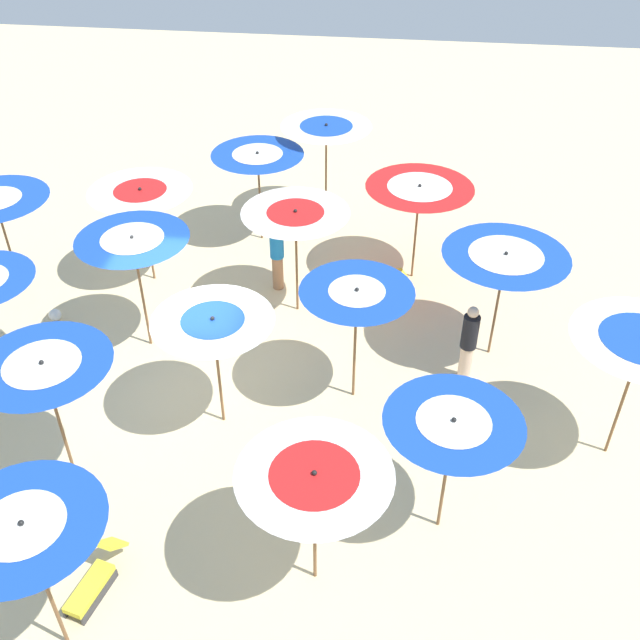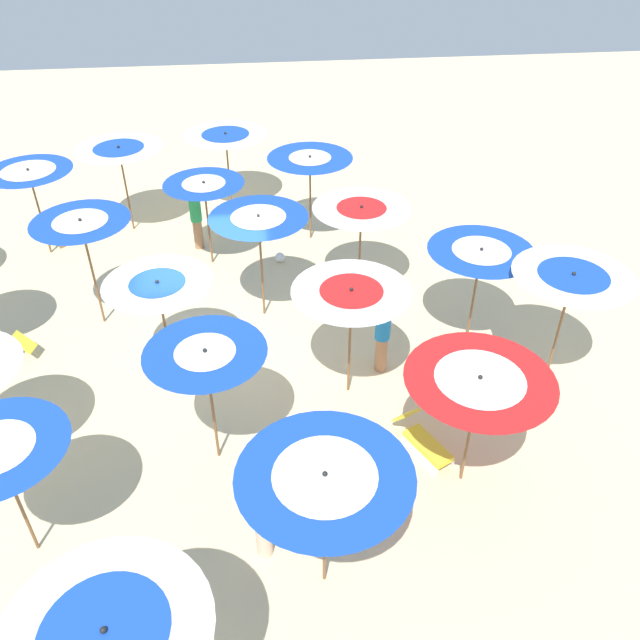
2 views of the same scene
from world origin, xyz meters
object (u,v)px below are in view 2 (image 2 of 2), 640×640
(beach_umbrella_0, at_px, (571,283))
(beach_umbrella_12, at_px, (159,292))
(beach_umbrella_1, at_px, (480,259))
(lounger_1, at_px, (424,442))
(beach_umbrella_3, at_px, (310,165))
(beach_umbrella_8, at_px, (205,191))
(beach_umbrella_10, at_px, (325,486))
(lounger_0, at_px, (4,348))
(beach_umbrella_4, at_px, (226,139))
(beach_umbrella_7, at_px, (259,224))
(lounger_2, at_px, (74,232))
(beach_umbrella_13, at_px, (82,229))
(beachgoer_2, at_px, (262,517))
(beach_umbrella_2, at_px, (361,216))
(beach_umbrella_14, at_px, (30,177))
(beachgoer_1, at_px, (196,217))
(beach_umbrella_6, at_px, (351,299))
(beach_ball, at_px, (280,257))
(beach_umbrella_11, at_px, (206,361))
(beach_umbrella_9, at_px, (120,154))
(beach_umbrella_5, at_px, (478,388))
(beachgoer_0, at_px, (383,334))

(beach_umbrella_0, bearing_deg, beach_umbrella_12, -97.20)
(beach_umbrella_1, height_order, lounger_1, beach_umbrella_1)
(beach_umbrella_1, xyz_separation_m, beach_umbrella_3, (-4.78, -2.87, 0.09))
(beach_umbrella_8, distance_m, beach_umbrella_10, 9.20)
(lounger_0, bearing_deg, beach_umbrella_4, -112.36)
(beach_umbrella_1, xyz_separation_m, beach_umbrella_7, (-1.43, -4.26, 0.28))
(beach_umbrella_0, distance_m, lounger_2, 12.55)
(lounger_1, bearing_deg, beach_umbrella_1, 124.20)
(beach_umbrella_0, bearing_deg, beach_umbrella_4, -143.70)
(beach_umbrella_13, relative_size, beachgoer_2, 1.55)
(beach_umbrella_2, distance_m, beach_umbrella_3, 2.85)
(beach_umbrella_3, bearing_deg, beach_umbrella_2, 17.37)
(beach_umbrella_14, bearing_deg, beach_umbrella_0, 60.25)
(beach_umbrella_1, height_order, beachgoer_1, beach_umbrella_1)
(beachgoer_2, bearing_deg, beach_umbrella_7, -77.35)
(beach_umbrella_6, height_order, beach_umbrella_13, beach_umbrella_13)
(beachgoer_1, distance_m, beach_ball, 2.39)
(lounger_0, distance_m, beachgoer_1, 5.62)
(lounger_0, bearing_deg, beach_umbrella_7, -156.83)
(beach_umbrella_0, height_order, beach_umbrella_6, beach_umbrella_0)
(beach_umbrella_7, bearing_deg, beach_umbrella_12, -44.55)
(beach_umbrella_3, bearing_deg, beach_umbrella_12, -31.92)
(beachgoer_1, xyz_separation_m, beach_ball, (0.97, 2.05, -0.76))
(beach_umbrella_1, relative_size, beach_umbrella_10, 0.97)
(beach_umbrella_11, height_order, lounger_2, beach_umbrella_11)
(beach_umbrella_1, distance_m, beachgoer_2, 6.61)
(beach_umbrella_0, bearing_deg, beach_umbrella_9, -129.31)
(beach_umbrella_11, bearing_deg, lounger_0, -126.01)
(beach_umbrella_3, height_order, beach_umbrella_8, beach_umbrella_3)
(beach_umbrella_5, bearing_deg, beachgoer_1, -150.72)
(beach_umbrella_2, bearing_deg, lounger_0, -78.50)
(beach_umbrella_7, height_order, beach_umbrella_10, beach_umbrella_7)
(beach_ball, bearing_deg, beach_umbrella_6, 11.65)
(beach_umbrella_8, height_order, beach_umbrella_10, beach_umbrella_10)
(beach_umbrella_9, bearing_deg, lounger_1, 34.23)
(beach_umbrella_11, relative_size, beach_umbrella_14, 1.03)
(beach_umbrella_4, xyz_separation_m, lounger_0, (6.45, -4.66, -1.78))
(beach_umbrella_7, distance_m, beach_umbrella_13, 3.54)
(beach_umbrella_5, relative_size, beach_umbrella_6, 0.96)
(beach_umbrella_13, distance_m, beachgoer_2, 7.19)
(beach_umbrella_8, xyz_separation_m, beachgoer_1, (-0.77, -0.35, -1.06))
(beachgoer_0, distance_m, beachgoer_2, 4.67)
(beach_umbrella_9, xyz_separation_m, lounger_0, (5.30, -1.98, -1.95))
(beach_umbrella_4, height_order, beachgoer_2, beach_umbrella_4)
(beach_umbrella_0, distance_m, beachgoer_2, 6.72)
(beach_umbrella_4, bearing_deg, lounger_0, -35.84)
(beach_umbrella_14, distance_m, beachgoer_2, 10.83)
(beach_umbrella_6, xyz_separation_m, beachgoer_2, (3.41, -1.76, -1.29))
(beach_umbrella_8, xyz_separation_m, beach_umbrella_9, (-2.01, -2.19, 0.22))
(beach_umbrella_0, relative_size, lounger_2, 2.19)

